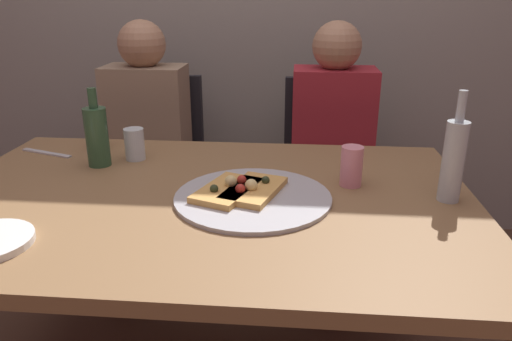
% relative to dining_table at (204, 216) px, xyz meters
% --- Properties ---
extents(dining_table, '(1.56, 1.03, 0.73)m').
position_rel_dining_table_xyz_m(dining_table, '(0.00, 0.00, 0.00)').
color(dining_table, olive).
rests_on(dining_table, ground_plane).
extents(pizza_tray, '(0.44, 0.44, 0.01)m').
position_rel_dining_table_xyz_m(pizza_tray, '(0.15, -0.02, 0.07)').
color(pizza_tray, '#ADADB2').
rests_on(pizza_tray, dining_table).
extents(pizza_slice_last, '(0.19, 0.25, 0.05)m').
position_rel_dining_table_xyz_m(pizza_slice_last, '(0.15, 0.00, 0.09)').
color(pizza_slice_last, tan).
rests_on(pizza_slice_last, pizza_tray).
extents(pizza_slice_extra, '(0.20, 0.25, 0.05)m').
position_rel_dining_table_xyz_m(pizza_slice_extra, '(0.08, -0.01, 0.09)').
color(pizza_slice_extra, tan).
rests_on(pizza_slice_extra, pizza_tray).
extents(wine_bottle, '(0.06, 0.06, 0.31)m').
position_rel_dining_table_xyz_m(wine_bottle, '(0.70, 0.02, 0.19)').
color(wine_bottle, '#B2BCC1').
rests_on(wine_bottle, dining_table).
extents(beer_bottle, '(0.08, 0.08, 0.26)m').
position_rel_dining_table_xyz_m(beer_bottle, '(-0.39, 0.22, 0.17)').
color(beer_bottle, '#2D5133').
rests_on(beer_bottle, dining_table).
extents(tumbler_near, '(0.07, 0.07, 0.11)m').
position_rel_dining_table_xyz_m(tumbler_near, '(-0.29, 0.29, 0.12)').
color(tumbler_near, silver).
rests_on(tumbler_near, dining_table).
extents(tumbler_far, '(0.07, 0.07, 0.09)m').
position_rel_dining_table_xyz_m(tumbler_far, '(-0.46, 0.40, 0.12)').
color(tumbler_far, '#B7C6BC').
rests_on(tumbler_far, dining_table).
extents(soda_can, '(0.07, 0.07, 0.12)m').
position_rel_dining_table_xyz_m(soda_can, '(0.43, 0.11, 0.13)').
color(soda_can, pink).
rests_on(soda_can, dining_table).
extents(table_knife, '(0.21, 0.09, 0.01)m').
position_rel_dining_table_xyz_m(table_knife, '(-0.63, 0.32, 0.07)').
color(table_knife, '#B7B7BC').
rests_on(table_knife, dining_table).
extents(chair_left, '(0.44, 0.44, 0.90)m').
position_rel_dining_table_xyz_m(chair_left, '(-0.42, 0.92, -0.15)').
color(chair_left, black).
rests_on(chair_left, ground_plane).
extents(chair_right, '(0.44, 0.44, 0.90)m').
position_rel_dining_table_xyz_m(chair_right, '(0.42, 0.92, -0.15)').
color(chair_right, black).
rests_on(chair_right, ground_plane).
extents(guest_in_sweater, '(0.36, 0.56, 1.17)m').
position_rel_dining_table_xyz_m(guest_in_sweater, '(-0.42, 0.77, -0.02)').
color(guest_in_sweater, '#937A60').
rests_on(guest_in_sweater, ground_plane).
extents(guest_in_beanie, '(0.36, 0.56, 1.17)m').
position_rel_dining_table_xyz_m(guest_in_beanie, '(0.42, 0.77, -0.02)').
color(guest_in_beanie, maroon).
rests_on(guest_in_beanie, ground_plane).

